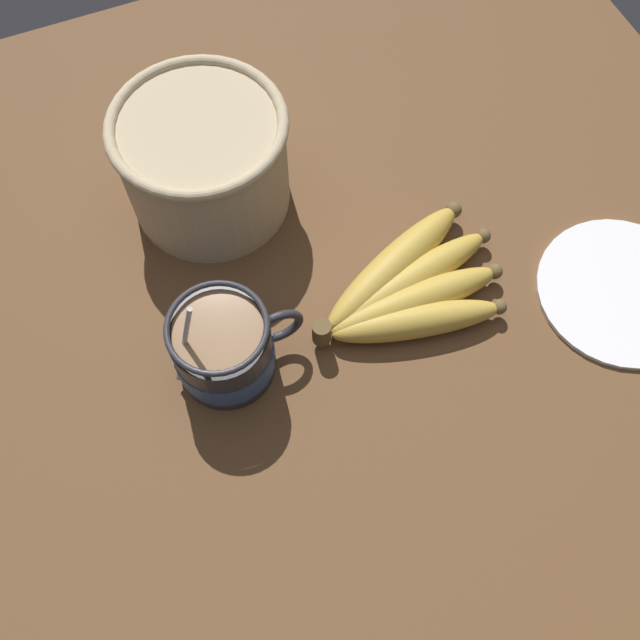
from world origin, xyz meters
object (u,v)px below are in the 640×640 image
woven_basket (205,160)px  small_plate (621,291)px  banana_bunch (407,289)px  coffee_mug (224,349)px

woven_basket → small_plate: bearing=-38.3°
banana_bunch → woven_basket: (-15.15, 20.88, 4.94)cm
coffee_mug → banana_bunch: 20.69cm
small_plate → woven_basket: bearing=141.7°
banana_bunch → small_plate: size_ratio=1.26×
banana_bunch → small_plate: 23.83cm
woven_basket → small_plate: woven_basket is taller
coffee_mug → small_plate: (42.72, -8.51, -4.05)cm
coffee_mug → woven_basket: coffee_mug is taller
banana_bunch → small_plate: bearing=-21.2°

